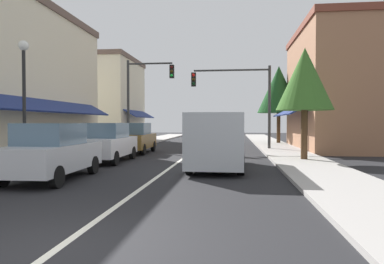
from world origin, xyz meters
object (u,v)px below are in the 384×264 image
Objects in this scene: parked_car_second_left at (107,143)px; traffic_signal_left_corner at (143,90)px; parked_car_third_left at (135,138)px; parked_car_nearest_left at (52,152)px; tree_right_far at (279,90)px; van_in_lane at (218,139)px; tree_right_near at (305,80)px; traffic_signal_mast_arm at (241,92)px; street_lamp_left_near at (24,84)px.

traffic_signal_left_corner reaches higher than parked_car_second_left.
parked_car_second_left is 4.68m from parked_car_third_left.
parked_car_nearest_left is 9.69m from parked_car_third_left.
parked_car_nearest_left is at bearing -87.36° from traffic_signal_left_corner.
parked_car_second_left and parked_car_third_left have the same top height.
tree_right_far is at bearing 44.43° from parked_car_third_left.
tree_right_near is at bearing 38.63° from van_in_lane.
traffic_signal_mast_arm is at bearing 62.98° from parked_car_nearest_left.
traffic_signal_left_corner is (-5.63, 10.23, 2.88)m from van_in_lane.
tree_right_far reaches higher than parked_car_third_left.
parked_car_third_left is 8.20m from van_in_lane.
parked_car_second_left is 0.76× the size of traffic_signal_mast_arm.
parked_car_nearest_left is 0.65× the size of tree_right_far.
parked_car_third_left is at bearing -134.21° from tree_right_far.
parked_car_second_left is 9.08m from traffic_signal_left_corner.
van_in_lane is 1.10× the size of street_lamp_left_near.
street_lamp_left_near is (-6.86, -1.77, 2.04)m from van_in_lane.
van_in_lane is (5.07, -1.73, 0.27)m from parked_car_second_left.
traffic_signal_mast_arm reaches higher than parked_car_third_left.
van_in_lane is 12.03m from traffic_signal_left_corner.
parked_car_nearest_left is 1.00× the size of parked_car_third_left.
tree_right_far is at bearing 63.71° from traffic_signal_mast_arm.
parked_car_nearest_left is at bearing -90.83° from parked_car_third_left.
tree_right_far reaches higher than street_lamp_left_near.
parked_car_second_left is 0.68× the size of traffic_signal_left_corner.
traffic_signal_left_corner is at bearing 92.89° from parked_car_second_left.
traffic_signal_left_corner reaches higher than van_in_lane.
parked_car_second_left is at bearing 63.02° from street_lamp_left_near.
street_lamp_left_near reaches higher than parked_car_third_left.
traffic_signal_mast_arm is (6.20, 3.19, 2.87)m from parked_car_third_left.
van_in_lane is 1.00× the size of tree_right_near.
street_lamp_left_near is at bearing -122.02° from tree_right_far.
parked_car_second_left is at bearing -128.14° from traffic_signal_mast_arm.
parked_car_third_left is 8.68m from street_lamp_left_near.
van_in_lane is at bearing -61.17° from traffic_signal_left_corner.
parked_car_third_left is 4.98m from traffic_signal_left_corner.
van_in_lane is at bearing -52.87° from parked_car_third_left.
van_in_lane is 16.98m from tree_right_far.
parked_car_nearest_left is at bearing -39.19° from street_lamp_left_near.
traffic_signal_left_corner is (-0.56, 8.50, 3.14)m from parked_car_second_left.
parked_car_third_left is (-0.09, 9.69, 0.00)m from parked_car_nearest_left.
van_in_lane is at bearing -105.00° from tree_right_far.
tree_right_far reaches higher than traffic_signal_left_corner.
tree_right_far is (9.38, 14.35, 3.61)m from parked_car_second_left.
tree_right_near is (10.68, 4.72, 0.56)m from street_lamp_left_near.
van_in_lane is 7.37m from street_lamp_left_near.
parked_car_nearest_left is 0.68× the size of traffic_signal_left_corner.
parked_car_second_left is 0.79× the size of tree_right_near.
parked_car_second_left is at bearing 89.13° from parked_car_nearest_left.
parked_car_nearest_left is 11.18m from tree_right_near.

